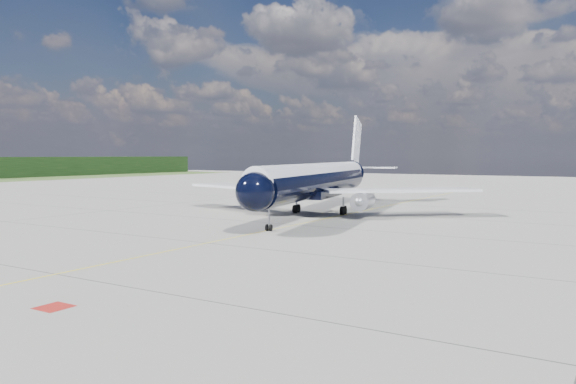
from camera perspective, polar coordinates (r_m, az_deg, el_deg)
name	(u,v)px	position (r m, az deg, el deg)	size (l,w,h in m)	color
ground	(317,220)	(65.92, 2.97, -2.89)	(320.00, 320.00, 0.00)	gray
taxiway_centerline	(295,225)	(61.62, 0.74, -3.35)	(0.16, 160.00, 0.01)	yellow
red_marking	(54,307)	(31.12, -22.67, -10.74)	(1.60, 1.60, 0.01)	maroon
main_airliner	(319,180)	(73.03, 3.21, 1.21)	(39.33, 48.50, 14.13)	black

